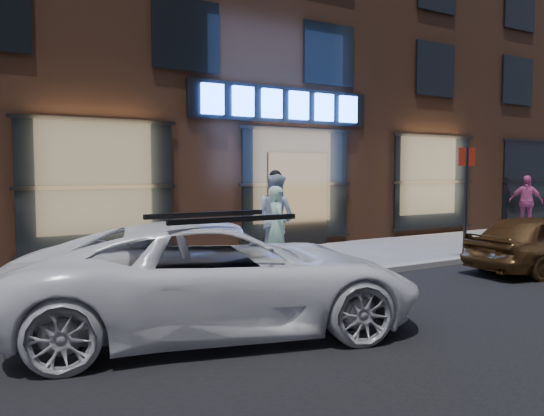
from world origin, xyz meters
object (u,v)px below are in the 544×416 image
(gold_sedan, at_px, (543,242))
(sign_post, at_px, (466,192))
(man_cap, at_px, (275,216))
(passerby, at_px, (526,202))
(white_suv, at_px, (220,276))
(man_bowtie, at_px, (277,226))

(gold_sedan, bearing_deg, sign_post, 6.70)
(man_cap, distance_m, passerby, 10.57)
(white_suv, relative_size, sign_post, 1.96)
(man_bowtie, height_order, passerby, passerby)
(man_cap, distance_m, sign_post, 4.18)
(man_bowtie, bearing_deg, man_cap, -15.74)
(passerby, xyz_separation_m, white_suv, (-13.85, -5.19, -0.22))
(man_bowtie, relative_size, man_cap, 0.87)
(man_cap, xyz_separation_m, passerby, (10.52, 0.99, -0.04))
(sign_post, bearing_deg, man_cap, 165.05)
(man_cap, xyz_separation_m, white_suv, (-3.33, -4.21, -0.27))
(man_bowtie, distance_m, gold_sedan, 5.14)
(passerby, relative_size, sign_post, 0.73)
(man_cap, distance_m, gold_sedan, 5.37)
(gold_sedan, bearing_deg, passerby, -51.98)
(sign_post, bearing_deg, man_bowtie, 177.66)
(man_cap, bearing_deg, gold_sedan, -158.92)
(passerby, xyz_separation_m, sign_post, (-7.02, -3.22, 0.59))
(man_bowtie, distance_m, passerby, 11.11)
(white_suv, bearing_deg, man_cap, -23.38)
(passerby, bearing_deg, gold_sedan, -86.71)
(man_bowtie, distance_m, sign_post, 4.24)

